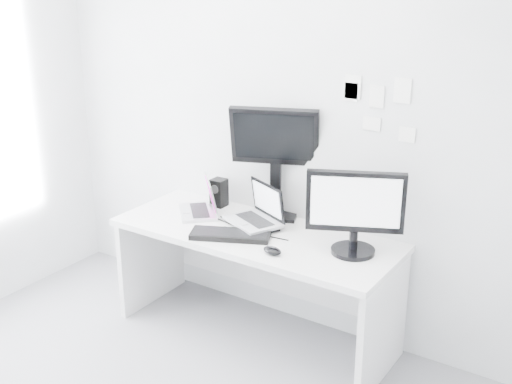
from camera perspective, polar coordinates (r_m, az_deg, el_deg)
back_wall at (r=4.13m, az=2.59°, el=6.08°), size 3.60×0.00×3.60m
desk at (r=4.20m, az=-0.08°, el=-8.05°), size 1.80×0.70×0.73m
macbook at (r=4.30m, az=-5.15°, el=-0.34°), size 0.41×0.41×0.25m
speaker at (r=4.43m, az=-3.24°, el=-0.05°), size 0.10×0.10×0.19m
dell_laptop at (r=4.06m, az=-0.28°, el=-1.23°), size 0.42×0.38×0.28m
rear_monitor at (r=4.15m, az=1.66°, el=2.70°), size 0.59×0.39×0.76m
samsung_monitor at (r=3.71m, az=8.61°, el=-1.70°), size 0.61×0.46×0.51m
keyboard at (r=3.96m, az=-2.25°, el=-3.75°), size 0.51×0.36×0.03m
mouse at (r=3.74m, az=1.43°, el=-5.12°), size 0.14×0.10×0.04m
wall_note_0 at (r=3.87m, az=8.42°, el=9.03°), size 0.10×0.00×0.14m
wall_note_1 at (r=3.81m, az=10.45°, el=8.16°), size 0.09×0.00×0.13m
wall_note_2 at (r=3.75m, az=12.62°, el=8.60°), size 0.10×0.00×0.14m
wall_note_3 at (r=3.86m, az=10.03°, el=5.88°), size 0.11×0.00×0.08m
wall_note_4 at (r=3.79m, az=13.01°, el=4.89°), size 0.10×0.00×0.09m
wall_note_5 at (r=3.88m, az=8.24°, el=8.61°), size 0.09×0.00×0.11m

